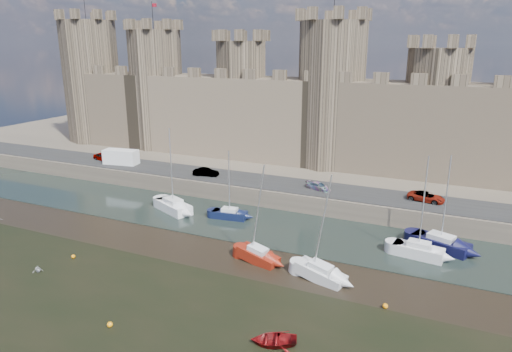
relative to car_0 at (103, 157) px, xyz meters
The scene contains 21 objects.
ground 48.63m from the car_0, 45.02° to the right, with size 160.00×160.00×0.00m, color black.
water_channel 35.96m from the car_0, 16.76° to the right, with size 160.00×12.00×0.08m, color black.
quay 42.89m from the car_0, 36.81° to the left, with size 160.00×60.00×2.50m, color #4C443A.
road 34.31m from the car_0, ahead, with size 160.00×7.00×0.10m, color black.
castle 37.32m from the car_0, 22.10° to the left, with size 108.50×11.00×29.00m.
car_0 is the anchor object (origin of this frame).
car_1 21.32m from the car_0, ahead, with size 1.37×3.92×1.29m, color gray.
car_2 39.04m from the car_0, ahead, with size 1.48×3.65×1.06m, color gray.
car_3 53.11m from the car_0, ahead, with size 2.12×4.60×1.28m, color gray.
van 4.80m from the car_0, 10.03° to the right, with size 5.74×2.30×2.50m, color silver.
sailboat_0 24.14m from the car_0, 26.35° to the right, with size 6.57×4.73×11.47m.
sailboat_1 31.49m from the car_0, 18.40° to the right, with size 4.71×2.31×9.06m.
sailboat_2 54.72m from the car_0, 12.34° to the right, with size 5.38×2.65×11.16m.
sailboat_3 56.20m from the car_0, ahead, with size 6.58×4.44×10.76m.
sailboat_4 42.89m from the car_0, 27.22° to the right, with size 4.86×2.76×10.70m.
sailboat_5 49.67m from the car_0, 24.51° to the right, with size 5.32×3.11×10.78m.
dinghy_3 36.06m from the car_0, 58.56° to the right, with size 1.01×0.62×1.18m, color silver.
dinghy_4 54.89m from the car_0, 35.36° to the right, with size 2.54×0.74×3.55m, color #690B0D.
buoy_1 33.51m from the car_0, 53.80° to the right, with size 0.45×0.45×0.45m, color orange.
buoy_3 56.77m from the car_0, 24.13° to the right, with size 0.47×0.47×0.47m, color orange.
buoy_4 47.35m from the car_0, 47.83° to the right, with size 0.47×0.47×0.47m, color #FF980B.
Camera 1 is at (21.29, -25.21, 22.19)m, focal length 32.00 mm.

